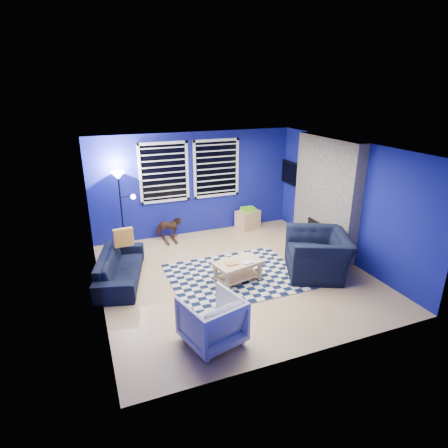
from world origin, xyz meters
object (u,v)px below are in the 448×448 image
at_px(tv, 293,174).
at_px(cabinet, 248,219).
at_px(sofa, 120,267).
at_px(armchair_bent, 212,320).
at_px(rocking_horse, 169,228).
at_px(floor_lamp, 120,186).
at_px(coffee_table, 238,267).
at_px(armchair_big, 318,254).

xyz_separation_m(tv, cabinet, (-1.12, 0.25, -1.15)).
xyz_separation_m(sofa, armchair_bent, (1.00, -2.36, 0.09)).
relative_size(rocking_horse, floor_lamp, 0.35).
height_order(tv, armchair_bent, tv).
bearing_deg(rocking_horse, tv, -82.44).
relative_size(sofa, armchair_bent, 2.34).
xyz_separation_m(rocking_horse, coffee_table, (0.72, -2.46, -0.02)).
height_order(armchair_bent, rocking_horse, armchair_bent).
bearing_deg(floor_lamp, coffee_table, -55.20).
height_order(armchair_big, cabinet, armchair_big).
relative_size(tv, rocking_horse, 1.65).
bearing_deg(floor_lamp, rocking_horse, -2.77).
xyz_separation_m(sofa, coffee_table, (2.05, -0.88, 0.03)).
bearing_deg(tv, armchair_big, -109.79).
bearing_deg(sofa, armchair_big, -92.37).
bearing_deg(tv, rocking_horse, 176.49).
distance_m(armchair_bent, floor_lamp, 4.19).
relative_size(rocking_horse, cabinet, 0.91).
bearing_deg(tv, coffee_table, -137.77).
distance_m(rocking_horse, coffee_table, 2.57).
xyz_separation_m(sofa, armchair_big, (3.64, -1.13, 0.14)).
distance_m(armchair_bent, coffee_table, 1.82).
bearing_deg(armchair_bent, tv, -148.27).
bearing_deg(sofa, rocking_horse, -25.24).
bearing_deg(armchair_big, sofa, -83.36).
height_order(armchair_bent, coffee_table, armchair_bent).
bearing_deg(sofa, armchair_bent, -142.26).
relative_size(armchair_big, cabinet, 1.92).
distance_m(rocking_horse, floor_lamp, 1.51).
height_order(rocking_horse, coffee_table, rocking_horse).
bearing_deg(cabinet, coffee_table, -136.21).
bearing_deg(coffee_table, sofa, 156.72).
distance_m(tv, armchair_bent, 5.26).
height_order(tv, rocking_horse, tv).
bearing_deg(armchair_big, armchair_bent, -41.10).
bearing_deg(cabinet, armchair_bent, -138.79).
height_order(rocking_horse, floor_lamp, floor_lamp).
relative_size(sofa, coffee_table, 1.93).
bearing_deg(sofa, coffee_table, -98.42).
bearing_deg(cabinet, sofa, -172.03).
distance_m(sofa, coffee_table, 2.23).
xyz_separation_m(armchair_bent, coffee_table, (1.05, 1.48, -0.06)).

